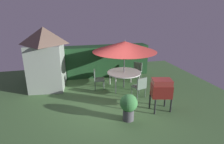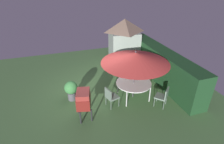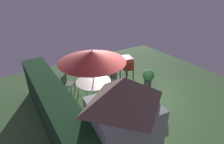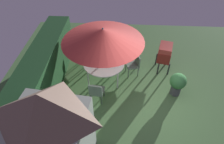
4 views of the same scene
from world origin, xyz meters
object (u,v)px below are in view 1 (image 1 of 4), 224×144
bbq_grill (161,89)px  potted_plant_by_shed (129,105)px  patio_table (124,73)px  chair_near_shed (97,78)px  chair_toward_hedge (137,70)px  garden_shed (46,58)px  patio_umbrella (125,46)px  chair_far_side (140,86)px

bbq_grill → potted_plant_by_shed: 1.40m
patio_table → potted_plant_by_shed: bearing=-104.4°
chair_near_shed → chair_toward_hedge: size_ratio=1.00×
garden_shed → patio_umbrella: 3.59m
patio_table → chair_toward_hedge: bearing=42.4°
chair_far_side → potted_plant_by_shed: 1.81m
patio_umbrella → patio_table: bearing=26.6°
patio_table → bbq_grill: 2.44m
patio_umbrella → bbq_grill: 2.68m
potted_plant_by_shed → chair_toward_hedge: bearing=64.9°
chair_far_side → potted_plant_by_shed: (-1.01, -1.50, 0.02)m
garden_shed → potted_plant_by_shed: (2.75, -3.56, -0.90)m
garden_shed → patio_table: (3.44, -0.89, -0.72)m
chair_near_shed → chair_far_side: same height
chair_far_side → potted_plant_by_shed: bearing=-123.9°
patio_table → chair_near_shed: 1.26m
garden_shed → patio_table: 3.62m
patio_umbrella → chair_toward_hedge: 1.97m
patio_table → chair_toward_hedge: (0.99, 0.91, -0.20)m
chair_near_shed → chair_far_side: bearing=-40.6°
bbq_grill → chair_toward_hedge: (0.35, 3.25, -0.33)m
chair_near_shed → patio_umbrella: bearing=-7.1°
garden_shed → chair_toward_hedge: bearing=0.2°
patio_umbrella → potted_plant_by_shed: size_ratio=3.13×
chair_toward_hedge → patio_umbrella: bearing=-137.6°
chair_far_side → chair_toward_hedge: (0.67, 2.08, 0.00)m
chair_near_shed → chair_far_side: 2.04m
garden_shed → potted_plant_by_shed: bearing=-52.4°
patio_table → potted_plant_by_shed: 2.77m
bbq_grill → chair_far_side: bbq_grill is taller
chair_near_shed → patio_table: bearing=-7.1°
patio_umbrella → potted_plant_by_shed: patio_umbrella is taller
patio_table → chair_far_side: chair_far_side is taller
bbq_grill → chair_near_shed: bearing=126.8°
garden_shed → bbq_grill: size_ratio=2.35×
patio_table → chair_far_side: (0.32, -1.18, -0.20)m
patio_table → bbq_grill: bbq_grill is taller
bbq_grill → chair_far_side: 1.26m
patio_table → chair_near_shed: size_ratio=1.73×
patio_umbrella → chair_far_side: size_ratio=3.19×
patio_table → chair_near_shed: chair_near_shed is taller
chair_near_shed → chair_toward_hedge: (2.22, 0.75, 0.00)m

